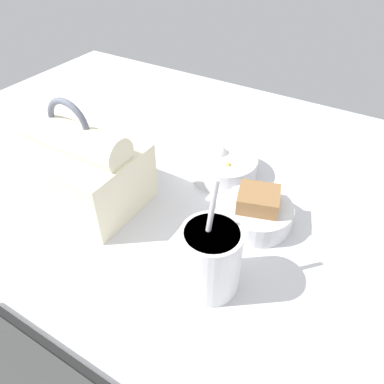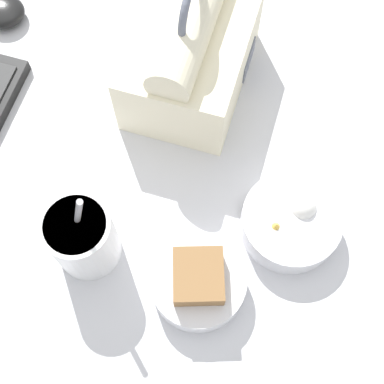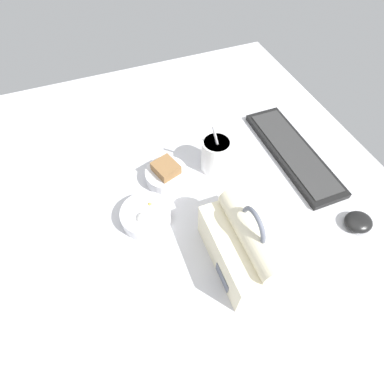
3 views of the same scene
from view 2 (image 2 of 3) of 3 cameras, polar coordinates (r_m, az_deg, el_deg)
name	(u,v)px [view 2 (image 2 of 3)]	position (r cm, az deg, el deg)	size (l,w,h in cm)	color
desk_surface	(174,198)	(72.71, -1.88, -0.70)	(140.00, 110.00, 2.00)	silver
lunch_bag	(191,52)	(75.04, -0.11, 14.67)	(21.61, 15.18, 19.06)	#EFE5C1
soup_cup	(83,237)	(65.49, -11.59, -4.76)	(8.14, 8.14, 17.09)	white
bento_bowl_sandwich	(198,281)	(65.78, 0.67, -9.51)	(11.78, 11.78, 6.54)	silver
bento_bowl_snacks	(290,223)	(69.22, 10.39, -3.31)	(12.70, 12.70, 5.45)	silver
computer_mouse	(1,11)	(91.02, -19.66, 17.70)	(6.37, 7.20, 2.96)	black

